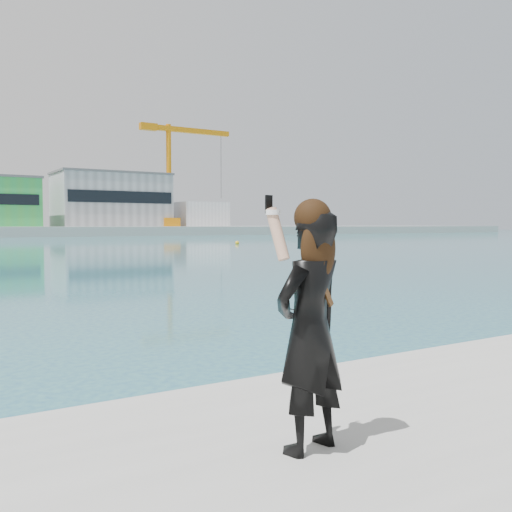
{
  "coord_description": "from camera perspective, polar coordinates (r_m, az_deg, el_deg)",
  "views": [
    {
      "loc": [
        -1.88,
        -3.92,
        2.36
      ],
      "look_at": [
        0.48,
        -0.13,
        2.12
      ],
      "focal_mm": 40.0,
      "sensor_mm": 36.0,
      "label": 1
    }
  ],
  "objects": [
    {
      "name": "woman",
      "position": [
        3.94,
        5.43,
        -6.68
      ],
      "size": [
        0.68,
        0.53,
        1.76
      ],
      "rotation": [
        0.0,
        0.0,
        3.37
      ],
      "color": "black",
      "rests_on": "near_quay"
    },
    {
      "name": "warehouse_grey_right",
      "position": [
        138.51,
        -14.26,
        5.48
      ],
      "size": [
        25.5,
        15.35,
        12.5
      ],
      "color": "gray",
      "rests_on": "far_quay"
    },
    {
      "name": "flagpole_right",
      "position": [
        127.27,
        -21.02,
        4.81
      ],
      "size": [
        1.28,
        0.16,
        8.0
      ],
      "color": "silver",
      "rests_on": "far_quay"
    },
    {
      "name": "ancillary_shed",
      "position": [
        144.8,
        -5.65,
        4.16
      ],
      "size": [
        12.0,
        10.0,
        6.0
      ],
      "primitive_type": "cube",
      "color": "silver",
      "rests_on": "far_quay"
    },
    {
      "name": "dock_crane",
      "position": [
        138.03,
        -8.25,
        8.38
      ],
      "size": [
        23.0,
        4.0,
        24.0
      ],
      "color": "orange",
      "rests_on": "far_quay"
    },
    {
      "name": "buoy_near",
      "position": [
        69.91,
        -1.9,
        1.2
      ],
      "size": [
        0.5,
        0.5,
        0.5
      ],
      "primitive_type": "sphere",
      "color": "#E7AA0C",
      "rests_on": "ground"
    }
  ]
}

